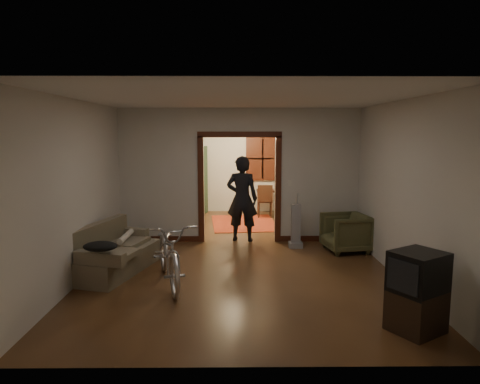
{
  "coord_description": "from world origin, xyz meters",
  "views": [
    {
      "loc": [
        -0.07,
        -8.19,
        2.29
      ],
      "look_at": [
        0.0,
        -0.3,
        1.2
      ],
      "focal_mm": 32.0,
      "sensor_mm": 36.0,
      "label": 1
    }
  ],
  "objects_px": {
    "bicycle": "(169,252)",
    "armchair": "(345,233)",
    "locker": "(189,180)",
    "person": "(242,199)",
    "sofa": "(115,248)",
    "desk": "(273,202)"
  },
  "relations": [
    {
      "from": "armchair",
      "to": "desk",
      "type": "distance_m",
      "value": 4.09
    },
    {
      "from": "bicycle",
      "to": "desk",
      "type": "height_order",
      "value": "bicycle"
    },
    {
      "from": "bicycle",
      "to": "locker",
      "type": "bearing_deg",
      "value": 76.69
    },
    {
      "from": "sofa",
      "to": "person",
      "type": "xyz_separation_m",
      "value": [
        2.13,
        2.07,
        0.5
      ]
    },
    {
      "from": "sofa",
      "to": "bicycle",
      "type": "bearing_deg",
      "value": -14.94
    },
    {
      "from": "person",
      "to": "desk",
      "type": "bearing_deg",
      "value": -96.1
    },
    {
      "from": "bicycle",
      "to": "person",
      "type": "height_order",
      "value": "person"
    },
    {
      "from": "armchair",
      "to": "sofa",
      "type": "bearing_deg",
      "value": -83.59
    },
    {
      "from": "person",
      "to": "desk",
      "type": "distance_m",
      "value": 3.27
    },
    {
      "from": "person",
      "to": "bicycle",
      "type": "bearing_deg",
      "value": 77.03
    },
    {
      "from": "sofa",
      "to": "armchair",
      "type": "bearing_deg",
      "value": 31.63
    },
    {
      "from": "sofa",
      "to": "bicycle",
      "type": "relative_size",
      "value": 0.93
    },
    {
      "from": "armchair",
      "to": "person",
      "type": "xyz_separation_m",
      "value": [
        -2.0,
        0.85,
        0.54
      ]
    },
    {
      "from": "bicycle",
      "to": "person",
      "type": "relative_size",
      "value": 1.05
    },
    {
      "from": "bicycle",
      "to": "locker",
      "type": "distance_m",
      "value": 5.84
    },
    {
      "from": "sofa",
      "to": "armchair",
      "type": "height_order",
      "value": "sofa"
    },
    {
      "from": "sofa",
      "to": "desk",
      "type": "distance_m",
      "value": 5.98
    },
    {
      "from": "armchair",
      "to": "locker",
      "type": "distance_m",
      "value": 5.36
    },
    {
      "from": "bicycle",
      "to": "armchair",
      "type": "bearing_deg",
      "value": 12.96
    },
    {
      "from": "bicycle",
      "to": "armchair",
      "type": "xyz_separation_m",
      "value": [
        3.15,
        1.78,
        -0.13
      ]
    },
    {
      "from": "sofa",
      "to": "bicycle",
      "type": "height_order",
      "value": "bicycle"
    },
    {
      "from": "armchair",
      "to": "desk",
      "type": "height_order",
      "value": "armchair"
    }
  ]
}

